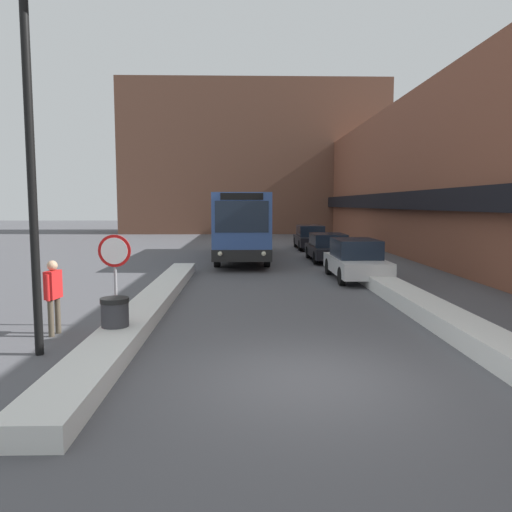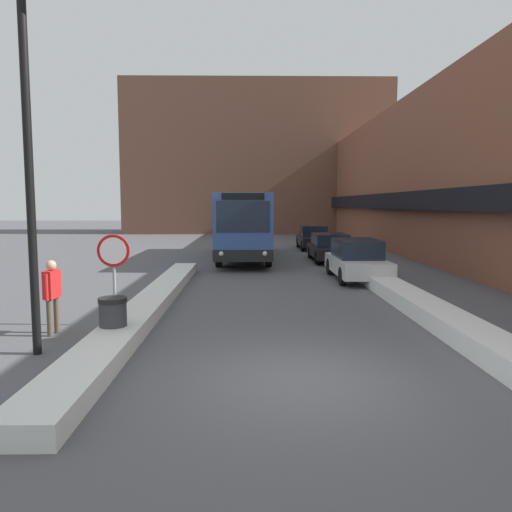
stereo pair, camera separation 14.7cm
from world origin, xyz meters
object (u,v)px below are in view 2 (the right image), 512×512
object	(u,v)px
trash_bin	(113,320)
parked_car_middle	(330,247)
stop_sign	(114,260)
city_bus	(244,224)
pedestrian	(52,290)
parked_car_back	(313,237)
street_lamp	(40,112)
parked_car_front	(357,260)

from	to	relation	value
trash_bin	parked_car_middle	bearing A→B (deg)	64.93
parked_car_middle	trash_bin	xyz separation A→B (m)	(-6.94, -14.83, -0.22)
parked_car_middle	trash_bin	bearing A→B (deg)	-115.07
parked_car_middle	stop_sign	xyz separation A→B (m)	(-7.29, -13.34, 0.87)
city_bus	stop_sign	distance (m)	14.76
city_bus	trash_bin	world-z (taller)	city_bus
pedestrian	parked_car_middle	bearing A→B (deg)	-22.32
parked_car_back	street_lamp	bearing A→B (deg)	-109.53
parked_car_front	trash_bin	distance (m)	11.06
pedestrian	trash_bin	xyz separation A→B (m)	(1.50, -0.68, -0.51)
city_bus	street_lamp	world-z (taller)	street_lamp
parked_car_front	city_bus	bearing A→B (deg)	120.67
city_bus	parked_car_front	xyz separation A→B (m)	(4.35, -7.33, -1.06)
parked_car_front	street_lamp	bearing A→B (deg)	-130.24
stop_sign	pedestrian	world-z (taller)	stop_sign
trash_bin	parked_car_back	bearing A→B (deg)	72.20
parked_car_middle	pedestrian	distance (m)	16.47
stop_sign	trash_bin	world-z (taller)	stop_sign
city_bus	parked_car_back	bearing A→B (deg)	52.50
parked_car_front	stop_sign	xyz separation A→B (m)	(-7.29, -7.13, 0.80)
parked_car_back	stop_sign	world-z (taller)	stop_sign
city_bus	trash_bin	xyz separation A→B (m)	(-2.59, -15.94, -1.35)
parked_car_front	parked_car_back	xyz separation A→B (m)	(-0.00, 12.99, -0.01)
parked_car_back	pedestrian	distance (m)	22.56
city_bus	pedestrian	size ratio (longest dim) A/B	6.76
street_lamp	parked_car_back	bearing A→B (deg)	70.47
parked_car_front	parked_car_middle	size ratio (longest dim) A/B	1.00
stop_sign	city_bus	bearing A→B (deg)	78.49
street_lamp	trash_bin	xyz separation A→B (m)	(1.00, 0.77, -4.06)
pedestrian	trash_bin	bearing A→B (deg)	-105.87
city_bus	parked_car_back	xyz separation A→B (m)	(4.35, 5.66, -1.07)
city_bus	parked_car_middle	size ratio (longest dim) A/B	2.53
parked_car_middle	trash_bin	world-z (taller)	parked_car_middle
parked_car_front	pedestrian	xyz separation A→B (m)	(-8.44, -7.93, 0.23)
city_bus	parked_car_front	distance (m)	8.59
pedestrian	street_lamp	bearing A→B (deg)	-152.50
street_lamp	trash_bin	size ratio (longest dim) A/B	7.87
parked_car_back	street_lamp	size ratio (longest dim) A/B	0.59
parked_car_back	stop_sign	size ratio (longest dim) A/B	2.04
city_bus	trash_bin	size ratio (longest dim) A/B	11.74
stop_sign	pedestrian	size ratio (longest dim) A/B	1.31
parked_car_middle	street_lamp	world-z (taller)	street_lamp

